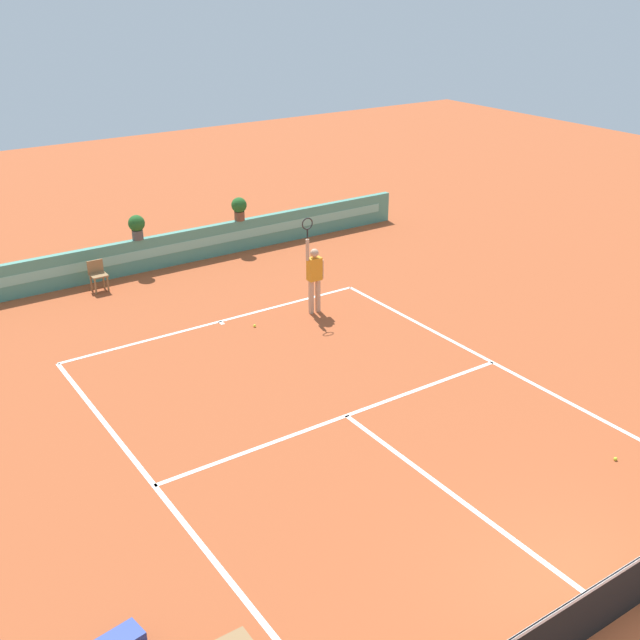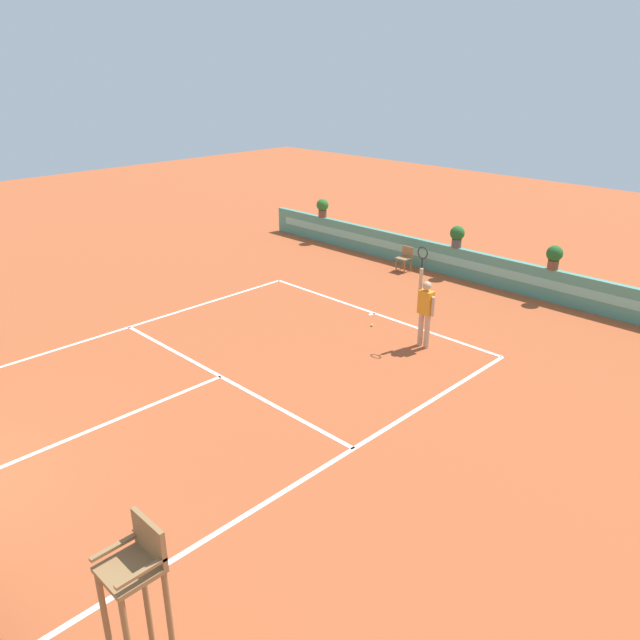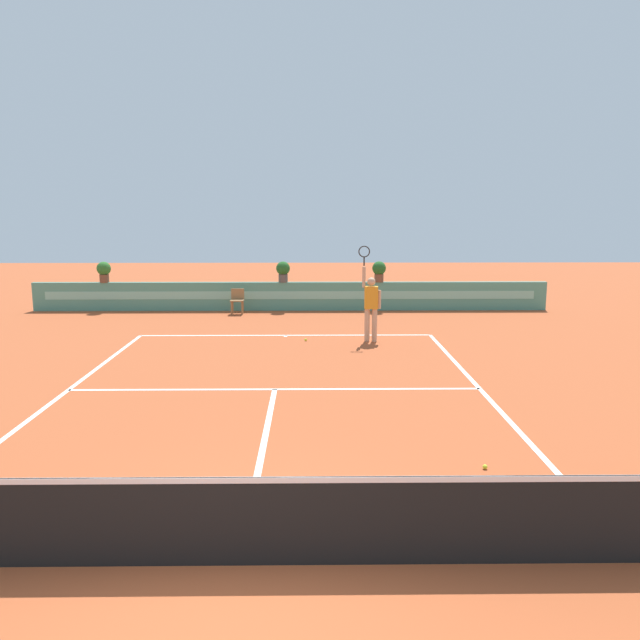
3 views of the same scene
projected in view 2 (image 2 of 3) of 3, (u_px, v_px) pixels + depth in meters
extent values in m
plane|color=#A84C28|center=(206.00, 382.00, 14.02)|extent=(60.00, 60.00, 0.00)
cube|color=white|center=(374.00, 313.00, 17.89)|extent=(8.22, 0.10, 0.01)
cube|color=white|center=(221.00, 376.00, 14.28)|extent=(8.22, 0.10, 0.01)
cube|color=white|center=(89.00, 431.00, 12.18)|extent=(0.10, 6.40, 0.01)
cube|color=white|center=(114.00, 332.00, 16.64)|extent=(0.10, 11.89, 0.01)
cube|color=white|center=(337.00, 459.00, 11.32)|extent=(0.10, 11.89, 0.01)
cube|color=white|center=(372.00, 314.00, 17.82)|extent=(0.10, 0.20, 0.01)
cube|color=#4C8E7A|center=(461.00, 263.00, 20.65)|extent=(18.00, 0.20, 1.00)
cube|color=#7ABCA8|center=(460.00, 263.00, 20.56)|extent=(17.10, 0.01, 0.28)
cylinder|color=olive|center=(107.00, 626.00, 7.01)|extent=(0.07, 0.07, 1.60)
cylinder|color=olive|center=(147.00, 600.00, 7.35)|extent=(0.07, 0.07, 1.60)
cylinder|color=olive|center=(170.00, 626.00, 7.02)|extent=(0.07, 0.07, 1.60)
cube|color=olive|center=(130.00, 570.00, 6.70)|extent=(0.60, 0.60, 0.06)
cube|color=olive|center=(149.00, 537.00, 6.77)|extent=(0.60, 0.06, 0.48)
cube|color=olive|center=(116.00, 546.00, 6.81)|extent=(0.06, 0.60, 0.04)
cube|color=olive|center=(141.00, 572.00, 6.46)|extent=(0.06, 0.60, 0.04)
cylinder|color=olive|center=(396.00, 265.00, 21.39)|extent=(0.05, 0.05, 0.45)
cylinder|color=olive|center=(404.00, 267.00, 21.16)|extent=(0.05, 0.05, 0.45)
cylinder|color=olive|center=(403.00, 263.00, 21.62)|extent=(0.05, 0.05, 0.45)
cylinder|color=olive|center=(411.00, 265.00, 21.39)|extent=(0.05, 0.05, 0.45)
cube|color=olive|center=(404.00, 258.00, 21.30)|extent=(0.44, 0.44, 0.04)
cube|color=olive|center=(408.00, 251.00, 21.35)|extent=(0.44, 0.04, 0.36)
cylinder|color=tan|center=(427.00, 331.00, 15.57)|extent=(0.14, 0.14, 0.90)
cylinder|color=tan|center=(421.00, 329.00, 15.71)|extent=(0.14, 0.14, 0.90)
cube|color=orange|center=(426.00, 302.00, 15.35)|extent=(0.37, 0.24, 0.60)
sphere|color=tan|center=(427.00, 286.00, 15.19)|extent=(0.22, 0.22, 0.22)
cylinder|color=tan|center=(421.00, 279.00, 15.28)|extent=(0.09, 0.09, 0.55)
cylinder|color=black|center=(422.00, 263.00, 15.12)|extent=(0.04, 0.04, 0.24)
torus|color=#262626|center=(423.00, 253.00, 15.02)|extent=(0.31, 0.05, 0.31)
cylinder|color=tan|center=(433.00, 306.00, 15.22)|extent=(0.09, 0.09, 0.50)
sphere|color=#CCE033|center=(372.00, 325.00, 16.99)|extent=(0.07, 0.07, 0.07)
sphere|color=#CCE033|center=(135.00, 528.00, 9.59)|extent=(0.07, 0.07, 0.07)
cylinder|color=brown|center=(553.00, 265.00, 18.40)|extent=(0.32, 0.32, 0.28)
sphere|color=#235B23|center=(555.00, 253.00, 18.27)|extent=(0.48, 0.48, 0.48)
cylinder|color=#514C47|center=(456.00, 243.00, 20.57)|extent=(0.32, 0.32, 0.28)
sphere|color=#235B23|center=(457.00, 233.00, 20.44)|extent=(0.48, 0.48, 0.48)
cylinder|color=brown|center=(322.00, 213.00, 24.62)|extent=(0.32, 0.32, 0.28)
sphere|color=#2D6B28|center=(323.00, 205.00, 24.48)|extent=(0.48, 0.48, 0.48)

